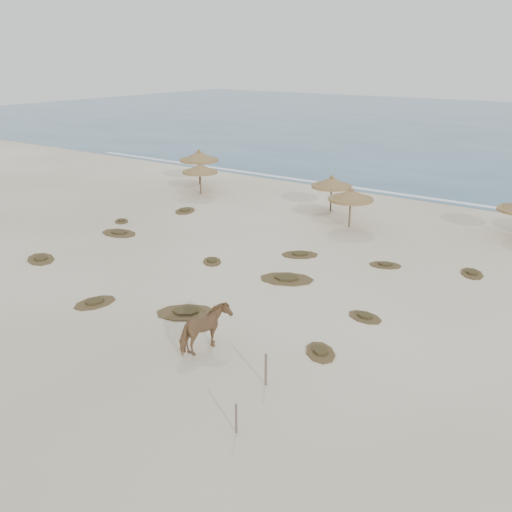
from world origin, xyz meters
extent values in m
plane|color=#F5E6C9|center=(0.00, 0.00, 0.00)|extent=(160.00, 160.00, 0.00)
cube|color=white|center=(0.00, 26.00, 0.00)|extent=(70.00, 0.60, 0.01)
cylinder|color=brown|center=(-15.87, 19.61, 1.13)|extent=(0.13, 0.13, 2.26)
cylinder|color=olive|center=(-15.87, 19.61, 2.07)|extent=(3.54, 3.54, 0.19)
cone|color=olive|center=(-15.87, 19.61, 2.42)|extent=(3.42, 3.42, 0.81)
cone|color=olive|center=(-15.87, 19.61, 2.91)|extent=(0.39, 0.39, 0.24)
cylinder|color=brown|center=(-13.46, 16.94, 0.97)|extent=(0.11, 0.11, 1.95)
cylinder|color=olive|center=(-13.46, 16.94, 1.78)|extent=(3.32, 3.32, 0.17)
cone|color=olive|center=(-13.46, 16.94, 2.09)|extent=(3.21, 3.21, 0.70)
cone|color=olive|center=(-13.46, 16.94, 2.51)|extent=(0.33, 0.33, 0.20)
cylinder|color=brown|center=(-2.65, 18.33, 0.98)|extent=(0.11, 0.11, 1.97)
cylinder|color=olive|center=(-2.65, 18.33, 1.80)|extent=(2.94, 2.94, 0.17)
cone|color=olive|center=(-2.65, 18.33, 2.11)|extent=(2.85, 2.85, 0.70)
cone|color=olive|center=(-2.65, 18.33, 2.53)|extent=(0.34, 0.34, 0.21)
cylinder|color=brown|center=(0.18, 15.60, 1.00)|extent=(0.11, 0.11, 2.00)
cylinder|color=olive|center=(0.18, 15.60, 1.83)|extent=(3.41, 3.41, 0.17)
cone|color=olive|center=(0.18, 15.60, 2.14)|extent=(3.29, 3.29, 0.71)
cone|color=olive|center=(0.18, 15.60, 2.57)|extent=(0.34, 0.34, 0.21)
imported|color=brown|center=(3.09, -2.08, 0.89)|extent=(1.21, 2.20, 1.77)
cylinder|color=#625749|center=(6.25, -2.69, 0.58)|extent=(0.10, 0.10, 1.17)
cylinder|color=#625749|center=(7.01, -5.32, 0.49)|extent=(0.08, 0.08, 0.98)
camera|label=1|loc=(15.63, -16.45, 10.57)|focal=40.00mm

